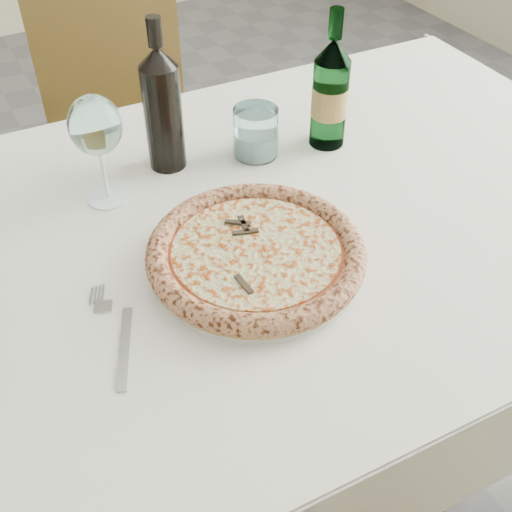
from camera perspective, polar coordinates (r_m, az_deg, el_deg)
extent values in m
cube|color=brown|center=(1.04, -2.66, 1.32)|extent=(1.52, 0.90, 0.04)
cube|color=white|center=(1.02, -2.70, 2.30)|extent=(1.58, 0.97, 0.01)
cube|color=white|center=(1.44, -10.86, 8.88)|extent=(1.55, 0.01, 0.22)
cube|color=white|center=(0.87, 12.09, -20.67)|extent=(1.55, 0.01, 0.22)
cylinder|color=brown|center=(1.82, 11.95, 5.55)|extent=(0.06, 0.06, 0.71)
cube|color=brown|center=(1.78, -10.77, 8.53)|extent=(0.43, 0.43, 0.04)
cube|color=brown|center=(1.82, -13.15, 17.91)|extent=(0.39, 0.09, 0.46)
cylinder|color=brown|center=(2.07, -6.58, 6.41)|extent=(0.04, 0.04, 0.43)
cylinder|color=brown|center=(1.82, -3.57, 0.84)|extent=(0.04, 0.04, 0.43)
cylinder|color=brown|center=(2.03, -15.56, 4.23)|extent=(0.04, 0.04, 0.43)
cylinder|color=brown|center=(1.78, -13.73, -1.77)|extent=(0.04, 0.04, 0.43)
cylinder|color=white|center=(0.95, 0.00, -0.59)|extent=(0.31, 0.31, 0.01)
torus|color=white|center=(0.95, 0.00, -0.36)|extent=(0.30, 0.30, 0.01)
cylinder|color=#C89245|center=(0.94, 0.00, 0.00)|extent=(0.31, 0.31, 0.01)
torus|color=#BC7C53|center=(0.94, 0.00, 0.37)|extent=(0.32, 0.32, 0.03)
cylinder|color=#DC5121|center=(0.94, 0.00, 0.37)|extent=(0.27, 0.27, 0.00)
cylinder|color=beige|center=(0.93, 0.00, 0.50)|extent=(0.25, 0.25, 0.00)
cube|color=#413024|center=(0.94, 1.68, 1.32)|extent=(0.04, 0.01, 0.00)
cube|color=#413024|center=(0.97, -1.46, 2.45)|extent=(0.01, 0.04, 0.00)
cube|color=#413024|center=(0.91, -3.89, -0.69)|extent=(0.04, 0.01, 0.00)
cube|color=#413024|center=(0.91, 1.13, -0.64)|extent=(0.01, 0.04, 0.00)
cube|color=#A4A4A4|center=(0.86, -11.60, -8.00)|extent=(0.07, 0.13, 0.00)
cube|color=#A4A4A4|center=(0.92, -13.43, -4.35)|extent=(0.03, 0.03, 0.00)
cylinder|color=#A4A4A4|center=(0.94, -14.48, -3.47)|extent=(0.00, 0.03, 0.00)
cylinder|color=#A4A4A4|center=(0.94, -14.13, -3.35)|extent=(0.00, 0.03, 0.00)
cylinder|color=#A4A4A4|center=(0.94, -13.79, -3.23)|extent=(0.00, 0.03, 0.00)
cylinder|color=#A4A4A4|center=(0.94, -13.44, -3.11)|extent=(0.00, 0.03, 0.00)
cylinder|color=white|center=(1.11, -12.96, 5.12)|extent=(0.07, 0.07, 0.00)
cylinder|color=white|center=(1.09, -13.36, 7.22)|extent=(0.01, 0.01, 0.10)
ellipsoid|color=white|center=(1.04, -14.12, 11.21)|extent=(0.08, 0.08, 0.10)
cylinder|color=white|center=(1.18, -0.02, 10.94)|extent=(0.08, 0.08, 0.09)
cylinder|color=silver|center=(1.19, -0.02, 10.02)|extent=(0.07, 0.07, 0.04)
cylinder|color=#3C7C4C|center=(1.20, 6.53, 13.31)|extent=(0.07, 0.07, 0.16)
cone|color=#3C7C4C|center=(1.16, 6.93, 17.74)|extent=(0.07, 0.07, 0.04)
cylinder|color=#3C7C4C|center=(1.14, 7.13, 19.84)|extent=(0.02, 0.02, 0.05)
cylinder|color=tan|center=(1.20, 6.55, 13.52)|extent=(0.07, 0.07, 0.06)
cylinder|color=black|center=(1.13, -8.21, 12.05)|extent=(0.07, 0.07, 0.19)
cone|color=black|center=(1.08, -8.79, 17.15)|extent=(0.07, 0.07, 0.03)
cylinder|color=black|center=(1.07, -9.03, 19.11)|extent=(0.02, 0.02, 0.05)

